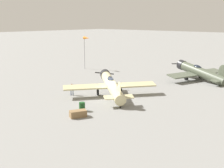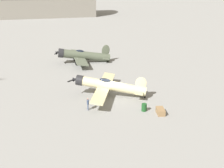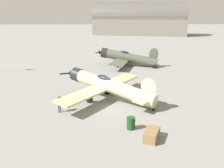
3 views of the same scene
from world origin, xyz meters
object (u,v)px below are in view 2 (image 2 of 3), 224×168
at_px(airplane_mid_apron, 82,55).
at_px(equipment_crate, 160,111).
at_px(ground_crew_mechanic, 88,103).
at_px(fuel_drum, 144,107).
at_px(airplane_foreground, 108,85).

bearing_deg(airplane_mid_apron, equipment_crate, 104.39).
relative_size(airplane_mid_apron, ground_crew_mechanic, 7.22).
height_order(ground_crew_mechanic, fuel_drum, ground_crew_mechanic).
bearing_deg(fuel_drum, ground_crew_mechanic, -120.79).
height_order(airplane_mid_apron, ground_crew_mechanic, airplane_mid_apron).
distance_m(ground_crew_mechanic, equipment_crate, 8.91).
relative_size(airplane_mid_apron, equipment_crate, 6.03).
xyz_separation_m(equipment_crate, fuel_drum, (-1.66, -1.25, 0.12)).
xyz_separation_m(ground_crew_mechanic, equipment_crate, (5.21, 7.20, -0.59)).
xyz_separation_m(airplane_mid_apron, fuel_drum, (23.60, -1.97, -0.91)).
bearing_deg(equipment_crate, fuel_drum, -143.06).
xyz_separation_m(airplane_foreground, ground_crew_mechanic, (2.87, -4.34, -0.62)).
height_order(airplane_foreground, fuel_drum, airplane_foreground).
bearing_deg(fuel_drum, airplane_mid_apron, 175.22).
bearing_deg(equipment_crate, ground_crew_mechanic, -125.88).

